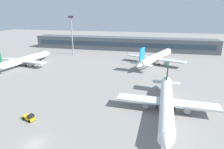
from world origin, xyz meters
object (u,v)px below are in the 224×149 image
(airplane_mid, at_px, (25,60))
(baggage_tug_yellow, at_px, (30,117))
(airplane_far, at_px, (156,57))
(airplane_near, at_px, (166,103))
(floodlight_tower_west, at_px, (72,33))

(airplane_mid, xyz_separation_m, baggage_tug_yellow, (34.88, -46.15, -2.12))
(airplane_far, relative_size, baggage_tug_yellow, 11.09)
(airplane_mid, relative_size, baggage_tug_yellow, 9.90)
(airplane_near, height_order, baggage_tug_yellow, airplane_near)
(airplane_near, bearing_deg, baggage_tug_yellow, -161.33)
(airplane_mid, relative_size, floodlight_tower_west, 1.60)
(airplane_mid, xyz_separation_m, airplane_far, (66.17, 18.32, 0.50))
(airplane_mid, distance_m, baggage_tug_yellow, 57.88)
(airplane_far, distance_m, floodlight_tower_west, 55.05)
(airplane_far, bearing_deg, baggage_tug_yellow, -115.89)
(airplane_mid, height_order, airplane_far, airplane_far)
(airplane_mid, xyz_separation_m, floodlight_tower_west, (13.40, 29.85, 11.16))
(airplane_mid, distance_m, airplane_far, 68.66)
(airplane_far, xyz_separation_m, floodlight_tower_west, (-52.77, 11.53, 10.66))
(airplane_near, height_order, airplane_mid, airplane_near)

